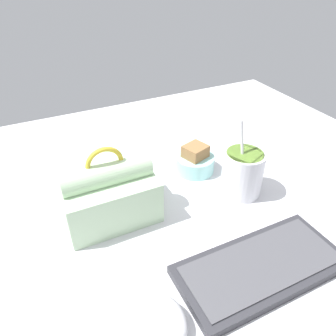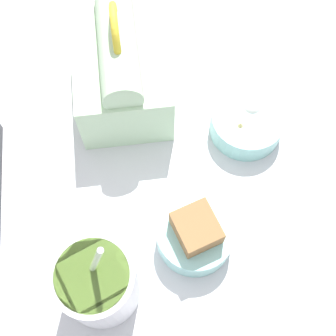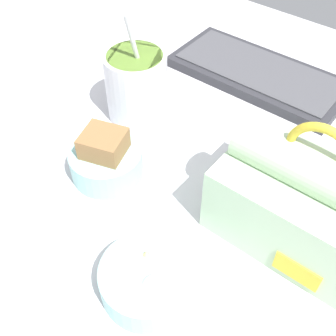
{
  "view_description": "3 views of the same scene",
  "coord_description": "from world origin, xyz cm",
  "px_view_note": "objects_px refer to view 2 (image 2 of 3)",
  "views": [
    {
      "loc": [
        27.78,
        57.4,
        52.64
      ],
      "look_at": [
        -1.26,
        -2.17,
        7.0
      ],
      "focal_mm": 35.0,
      "sensor_mm": 36.0,
      "label": 1
    },
    {
      "loc": [
        -26.83,
        0.96,
        65.6
      ],
      "look_at": [
        -1.26,
        -2.17,
        7.0
      ],
      "focal_mm": 50.0,
      "sensor_mm": 36.0,
      "label": 2
    },
    {
      "loc": [
        22.03,
        -31.62,
        47.61
      ],
      "look_at": [
        -1.26,
        -2.17,
        7.0
      ],
      "focal_mm": 45.0,
      "sensor_mm": 36.0,
      "label": 3
    }
  ],
  "objects_px": {
    "lunch_bag": "(121,67)",
    "soup_cup": "(98,283)",
    "bento_bowl_sandwich": "(195,235)",
    "bento_bowl_snacks": "(246,123)"
  },
  "relations": [
    {
      "from": "soup_cup",
      "to": "bento_bowl_snacks",
      "type": "height_order",
      "value": "soup_cup"
    },
    {
      "from": "lunch_bag",
      "to": "bento_bowl_snacks",
      "type": "xyz_separation_m",
      "value": [
        -0.09,
        -0.18,
        -0.04
      ]
    },
    {
      "from": "lunch_bag",
      "to": "soup_cup",
      "type": "xyz_separation_m",
      "value": [
        -0.31,
        0.05,
        -0.0
      ]
    },
    {
      "from": "bento_bowl_snacks",
      "to": "lunch_bag",
      "type": "bearing_deg",
      "value": 62.07
    },
    {
      "from": "bento_bowl_sandwich",
      "to": "bento_bowl_snacks",
      "type": "xyz_separation_m",
      "value": [
        0.16,
        -0.1,
        -0.01
      ]
    },
    {
      "from": "soup_cup",
      "to": "bento_bowl_sandwich",
      "type": "bearing_deg",
      "value": -67.28
    },
    {
      "from": "lunch_bag",
      "to": "bento_bowl_sandwich",
      "type": "relative_size",
      "value": 1.91
    },
    {
      "from": "lunch_bag",
      "to": "soup_cup",
      "type": "height_order",
      "value": "soup_cup"
    },
    {
      "from": "soup_cup",
      "to": "bento_bowl_snacks",
      "type": "xyz_separation_m",
      "value": [
        0.22,
        -0.23,
        -0.04
      ]
    },
    {
      "from": "bento_bowl_sandwich",
      "to": "bento_bowl_snacks",
      "type": "height_order",
      "value": "bento_bowl_sandwich"
    }
  ]
}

